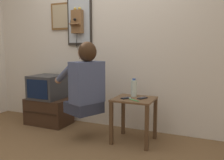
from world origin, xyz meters
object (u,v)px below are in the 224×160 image
at_px(wall_phone_antique, 78,22).
at_px(water_bottle, 134,88).
at_px(person, 86,81).
at_px(framed_picture, 63,16).
at_px(cell_phone_spare, 142,98).
at_px(wall_mirror, 80,20).
at_px(toothbrush, 133,100).
at_px(television, 47,87).
at_px(cell_phone_held, 126,98).

bearing_deg(wall_phone_antique, water_bottle, -16.14).
bearing_deg(person, framed_picture, 74.63).
height_order(person, cell_phone_spare, person).
bearing_deg(cell_phone_spare, person, -138.01).
relative_size(wall_mirror, toothbrush, 5.08).
bearing_deg(television, cell_phone_spare, -4.61).
distance_m(television, water_bottle, 1.38).
xyz_separation_m(television, water_bottle, (1.37, -0.04, 0.08)).
xyz_separation_m(person, water_bottle, (0.53, 0.28, -0.10)).
distance_m(wall_phone_antique, wall_mirror, 0.05).
xyz_separation_m(framed_picture, cell_phone_spare, (1.39, -0.40, -1.07)).
bearing_deg(wall_phone_antique, television, -149.85).
height_order(wall_mirror, cell_phone_spare, wall_mirror).
height_order(person, wall_phone_antique, wall_phone_antique).
bearing_deg(water_bottle, person, -152.34).
relative_size(person, cell_phone_spare, 6.36).
relative_size(person, wall_mirror, 1.18).
bearing_deg(cell_phone_spare, television, -159.38).
bearing_deg(wall_phone_antique, cell_phone_held, -25.17).
distance_m(wall_mirror, cell_phone_held, 1.44).
relative_size(water_bottle, toothbrush, 1.54).
height_order(wall_mirror, water_bottle, wall_mirror).
bearing_deg(wall_mirror, person, -53.82).
bearing_deg(framed_picture, toothbrush, -22.10).
bearing_deg(toothbrush, cell_phone_spare, 4.67).
distance_m(wall_phone_antique, cell_phone_spare, 1.51).
distance_m(television, wall_phone_antique, 1.07).
height_order(framed_picture, cell_phone_held, framed_picture).
xyz_separation_m(wall_phone_antique, cell_phone_held, (0.92, -0.43, -0.97)).
height_order(person, cell_phone_held, person).
distance_m(framed_picture, cell_phone_spare, 1.80).
distance_m(television, framed_picture, 1.10).
relative_size(television, cell_phone_spare, 3.26).
bearing_deg(cell_phone_held, wall_mirror, -178.15).
relative_size(framed_picture, cell_phone_held, 3.03).
height_order(framed_picture, toothbrush, framed_picture).
height_order(person, toothbrush, person).
relative_size(cell_phone_spare, water_bottle, 0.61).
relative_size(wall_phone_antique, cell_phone_held, 5.43).
bearing_deg(television, framed_picture, 67.68).
relative_size(framed_picture, wall_mirror, 0.56).
distance_m(person, television, 0.92).
relative_size(framed_picture, toothbrush, 2.84).
relative_size(person, wall_phone_antique, 1.17).
bearing_deg(framed_picture, wall_mirror, -0.61).
distance_m(wall_phone_antique, water_bottle, 1.33).
relative_size(television, framed_picture, 1.08).
bearing_deg(cell_phone_held, person, -136.51).
bearing_deg(wall_mirror, water_bottle, -18.46).
height_order(framed_picture, water_bottle, framed_picture).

